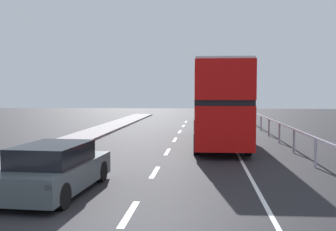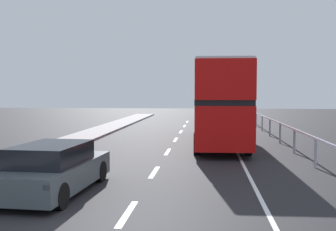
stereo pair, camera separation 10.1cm
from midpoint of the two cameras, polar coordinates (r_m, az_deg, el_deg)
The scene contains 4 objects.
lane_paint_markings at distance 16.56m, azimuth 6.16°, elevation -6.27°, with size 3.34×46.00×0.01m.
bridge_side_railing at distance 17.18m, azimuth 18.76°, elevation -3.03°, with size 0.10×42.00×1.12m.
double_decker_bus_red at distance 21.49m, azimuth 6.95°, elevation 1.98°, with size 2.75×11.23×4.21m.
hatchback_car_near at distance 11.38m, azimuth -16.14°, elevation -7.42°, with size 2.02×4.44×1.38m.
Camera 1 is at (1.69, -7.61, 2.77)m, focal length 42.46 mm.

